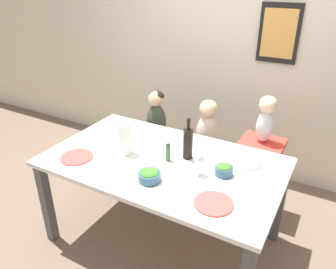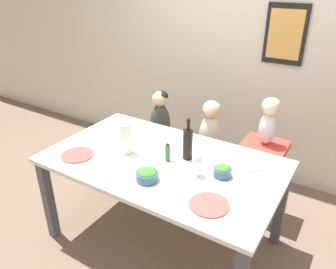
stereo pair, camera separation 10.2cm
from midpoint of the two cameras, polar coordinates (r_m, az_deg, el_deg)
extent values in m
plane|color=#705B4C|center=(2.93, -1.83, -17.51)|extent=(14.00, 14.00, 0.00)
cube|color=beige|center=(3.49, 10.56, 14.76)|extent=(10.00, 0.06, 2.70)
cube|color=black|center=(3.31, 17.88, 16.39)|extent=(0.37, 0.02, 0.54)
cube|color=gold|center=(3.30, 17.83, 16.36)|extent=(0.30, 0.00, 0.44)
cube|color=white|center=(2.47, -2.08, -4.83)|extent=(1.75, 1.04, 0.03)
cube|color=#4C4C51|center=(2.87, -21.34, -11.09)|extent=(0.07, 0.07, 0.74)
cube|color=#4C4C51|center=(3.40, -9.79, -3.30)|extent=(0.07, 0.07, 0.74)
cube|color=#4C4C51|center=(2.82, 17.87, -11.29)|extent=(0.07, 0.07, 0.74)
cylinder|color=silver|center=(3.50, -5.98, -5.17)|extent=(0.04, 0.04, 0.41)
cylinder|color=silver|center=(3.37, -1.97, -6.44)|extent=(0.04, 0.04, 0.41)
cylinder|color=silver|center=(3.71, -3.48, -3.17)|extent=(0.04, 0.04, 0.41)
cylinder|color=silver|center=(3.58, 0.38, -4.28)|extent=(0.04, 0.04, 0.41)
cube|color=#2D2D33|center=(3.42, -2.84, -1.45)|extent=(0.44, 0.38, 0.05)
cylinder|color=silver|center=(3.26, 2.09, -7.69)|extent=(0.04, 0.04, 0.41)
cylinder|color=silver|center=(3.17, 6.73, -9.05)|extent=(0.04, 0.04, 0.41)
cylinder|color=silver|center=(3.48, 4.26, -5.37)|extent=(0.04, 0.04, 0.41)
cylinder|color=silver|center=(3.39, 8.64, -6.57)|extent=(0.04, 0.04, 0.41)
cube|color=#2D2D33|center=(3.20, 5.61, -3.71)|extent=(0.44, 0.38, 0.05)
cylinder|color=silver|center=(3.04, 11.49, -8.06)|extent=(0.04, 0.04, 0.67)
cylinder|color=silver|center=(3.00, 15.91, -9.20)|extent=(0.04, 0.04, 0.67)
cylinder|color=silver|center=(3.24, 12.88, -5.89)|extent=(0.04, 0.04, 0.67)
cylinder|color=silver|center=(3.20, 17.02, -6.92)|extent=(0.04, 0.04, 0.67)
cube|color=red|center=(2.93, 15.11, -1.59)|extent=(0.37, 0.32, 0.05)
ellipsoid|color=#3D4238|center=(3.32, -2.93, 2.02)|extent=(0.20, 0.20, 0.40)
sphere|color=#D6AD89|center=(3.22, -3.04, 6.25)|extent=(0.16, 0.16, 0.16)
ellipsoid|color=black|center=(3.22, -2.96, 6.69)|extent=(0.15, 0.15, 0.11)
ellipsoid|color=beige|center=(3.09, 5.79, -0.06)|extent=(0.20, 0.20, 0.40)
sphere|color=#D6AD89|center=(2.98, 6.02, 4.43)|extent=(0.16, 0.16, 0.16)
ellipsoid|color=#DBC684|center=(2.98, 6.11, 4.91)|extent=(0.15, 0.15, 0.11)
ellipsoid|color=silver|center=(2.86, 15.50, 1.36)|extent=(0.14, 0.14, 0.28)
sphere|color=beige|center=(2.79, 15.98, 4.98)|extent=(0.14, 0.14, 0.14)
ellipsoid|color=#DBC684|center=(2.79, 16.08, 5.44)|extent=(0.14, 0.13, 0.10)
cylinder|color=black|center=(2.43, 2.28, -1.67)|extent=(0.07, 0.07, 0.24)
cylinder|color=black|center=(2.36, 2.35, 1.80)|extent=(0.03, 0.03, 0.09)
cylinder|color=black|center=(2.34, 2.37, 2.54)|extent=(0.03, 0.03, 0.02)
cylinder|color=white|center=(2.51, -8.57, -0.80)|extent=(0.10, 0.10, 0.25)
cylinder|color=white|center=(2.30, 4.00, -6.89)|extent=(0.06, 0.06, 0.00)
cylinder|color=white|center=(2.28, 4.03, -6.05)|extent=(0.01, 0.01, 0.08)
ellipsoid|color=white|center=(2.23, 4.10, -4.22)|extent=(0.07, 0.07, 0.09)
cylinder|color=#335675|center=(2.22, -4.58, -7.34)|extent=(0.16, 0.16, 0.06)
ellipsoid|color=#3D752D|center=(2.20, -4.61, -6.68)|extent=(0.13, 0.13, 0.04)
cylinder|color=#335675|center=(2.30, 8.44, -6.28)|extent=(0.13, 0.13, 0.06)
ellipsoid|color=#3D752D|center=(2.28, 8.49, -5.63)|extent=(0.11, 0.11, 0.04)
cylinder|color=#D14C47|center=(2.59, -16.74, -3.80)|extent=(0.25, 0.25, 0.01)
cylinder|color=silver|center=(2.88, -6.42, 0.40)|extent=(0.25, 0.25, 0.01)
cylinder|color=silver|center=(2.49, 12.17, -4.58)|extent=(0.25, 0.25, 0.01)
cylinder|color=#D14C47|center=(2.04, 6.47, -11.86)|extent=(0.25, 0.25, 0.01)
cylinder|color=#336633|center=(2.42, -1.20, -3.21)|extent=(0.04, 0.04, 0.13)
cone|color=black|center=(2.38, -1.22, -1.64)|extent=(0.03, 0.03, 0.02)
camera|label=1|loc=(0.05, -91.21, -0.60)|focal=35.00mm
camera|label=2|loc=(0.05, 88.79, 0.60)|focal=35.00mm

